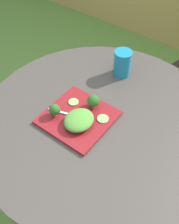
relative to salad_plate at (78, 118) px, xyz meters
The scene contains 10 objects.
ground_plane 0.76m from the salad_plate, 40.23° to the left, with size 12.00×12.00×0.00m, color #568438.
patio_table 0.24m from the salad_plate, 40.23° to the left, with size 1.07×1.07×0.75m.
salad_plate is the anchor object (origin of this frame).
drinking_glass 0.37m from the salad_plate, 92.12° to the left, with size 0.09×0.09×0.13m.
fork 0.05m from the salad_plate, 157.57° to the right, with size 0.15×0.06×0.00m.
lettuce_mound 0.05m from the salad_plate, 45.57° to the right, with size 0.12×0.14×0.04m, color #519338.
broccoli_floret_0 0.11m from the salad_plate, 148.34° to the right, with size 0.05×0.05×0.06m.
broccoli_floret_1 0.10m from the salad_plate, 79.11° to the left, with size 0.06×0.06×0.06m.
cucumber_slice_0 0.09m from the salad_plate, 142.29° to the left, with size 0.05×0.05×0.01m, color #8EB766.
cucumber_slice_1 0.11m from the salad_plate, 28.88° to the left, with size 0.05×0.05×0.01m, color #8EB766.
Camera 1 is at (0.42, -0.64, 1.64)m, focal length 43.26 mm.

